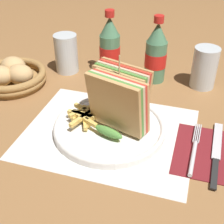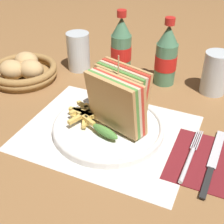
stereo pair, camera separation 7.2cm
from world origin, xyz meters
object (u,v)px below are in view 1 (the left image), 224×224
at_px(club_sandwich, 119,100).
at_px(bread_basket, 12,76).
at_px(coke_bottle_near, 110,47).
at_px(glass_near, 204,70).
at_px(fork, 194,152).
at_px(coke_bottle_far, 156,54).
at_px(knife, 216,153).
at_px(glass_far, 66,53).
at_px(plate_main, 109,127).

relative_size(club_sandwich, bread_basket, 0.87).
distance_m(coke_bottle_near, glass_near, 0.28).
height_order(club_sandwich, fork, club_sandwich).
bearing_deg(glass_near, coke_bottle_far, -178.67).
bearing_deg(glass_near, knife, -80.41).
bearing_deg(fork, coke_bottle_far, 116.48).
bearing_deg(coke_bottle_far, glass_near, 1.33).
relative_size(club_sandwich, coke_bottle_far, 0.90).
xyz_separation_m(fork, glass_far, (-0.41, 0.28, 0.05)).
relative_size(coke_bottle_near, glass_far, 1.65).
height_order(coke_bottle_far, bread_basket, coke_bottle_far).
height_order(coke_bottle_near, coke_bottle_far, same).
relative_size(plate_main, glass_near, 2.22).
bearing_deg(fork, knife, 18.69).
distance_m(plate_main, glass_near, 0.34).
bearing_deg(knife, glass_far, 151.05).
bearing_deg(coke_bottle_far, plate_main, -100.86).
bearing_deg(fork, glass_near, 92.22).
bearing_deg(plate_main, fork, -8.47).
distance_m(coke_bottle_near, glass_far, 0.13).
xyz_separation_m(fork, glass_near, (-0.00, 0.31, 0.04)).
height_order(knife, coke_bottle_near, coke_bottle_near).
xyz_separation_m(plate_main, bread_basket, (-0.33, 0.13, 0.02)).
height_order(club_sandwich, knife, club_sandwich).
bearing_deg(fork, club_sandwich, 169.33).
distance_m(coke_bottle_far, glass_near, 0.14).
xyz_separation_m(knife, glass_near, (-0.05, 0.29, 0.04)).
distance_m(fork, knife, 0.05).
relative_size(plate_main, club_sandwich, 1.50).
xyz_separation_m(plate_main, coke_bottle_near, (-0.09, 0.28, 0.07)).
bearing_deg(glass_far, plate_main, -49.49).
relative_size(coke_bottle_near, coke_bottle_far, 1.00).
bearing_deg(plate_main, knife, -3.54).
distance_m(coke_bottle_near, bread_basket, 0.30).
bearing_deg(club_sandwich, knife, -6.13).
bearing_deg(fork, plate_main, 173.01).
distance_m(club_sandwich, glass_near, 0.32).
distance_m(plate_main, knife, 0.24).
bearing_deg(coke_bottle_far, bread_basket, -159.30).
distance_m(plate_main, coke_bottle_near, 0.30).
xyz_separation_m(plate_main, knife, (0.24, -0.01, -0.00)).
xyz_separation_m(plate_main, glass_near, (0.19, 0.28, 0.04)).
xyz_separation_m(coke_bottle_far, glass_far, (-0.27, -0.02, -0.02)).
bearing_deg(club_sandwich, coke_bottle_far, 82.66).
height_order(plate_main, knife, plate_main).
height_order(coke_bottle_near, bread_basket, coke_bottle_near).
bearing_deg(fork, bread_basket, 164.86).
distance_m(fork, glass_near, 0.31).
relative_size(knife, glass_far, 1.83).
distance_m(club_sandwich, coke_bottle_near, 0.29).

